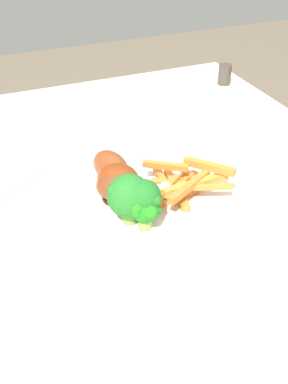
{
  "coord_description": "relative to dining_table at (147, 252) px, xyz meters",
  "views": [
    {
      "loc": [
        -0.56,
        0.24,
        1.16
      ],
      "look_at": [
        -0.03,
        0.02,
        0.77
      ],
      "focal_mm": 44.76,
      "sensor_mm": 36.0,
      "label": 1
    }
  ],
  "objects": [
    {
      "name": "carrot_fries_pile",
      "position": [
        -0.03,
        -0.04,
        0.15
      ],
      "size": [
        0.13,
        0.16,
        0.05
      ],
      "color": "orange",
      "rests_on": "dinner_plate"
    },
    {
      "name": "dining_table",
      "position": [
        0.0,
        0.0,
        0.0
      ],
      "size": [
        0.97,
        0.79,
        0.74
      ],
      "color": "silver",
      "rests_on": "ground_plane"
    },
    {
      "name": "chicken_drumstick_near",
      "position": [
        0.0,
        0.04,
        0.15
      ],
      "size": [
        0.11,
        0.11,
        0.05
      ],
      "color": "#591D0A",
      "rests_on": "dinner_plate"
    },
    {
      "name": "broccoli_floret_back",
      "position": [
        -0.07,
        0.05,
        0.17
      ],
      "size": [
        0.06,
        0.06,
        0.07
      ],
      "color": "#89A848",
      "rests_on": "dinner_plate"
    },
    {
      "name": "broccoli_floret_front",
      "position": [
        -0.08,
        0.04,
        0.17
      ],
      "size": [
        0.05,
        0.05,
        0.07
      ],
      "color": "#80A648",
      "rests_on": "dinner_plate"
    },
    {
      "name": "dinner_plate",
      "position": [
        -0.03,
        0.02,
        0.12
      ],
      "size": [
        0.29,
        0.29,
        0.01
      ],
      "primitive_type": "cylinder",
      "color": "white",
      "rests_on": "dining_table"
    },
    {
      "name": "pepper_shaker",
      "position": [
        0.35,
        -0.34,
        0.14
      ],
      "size": [
        0.03,
        0.03,
        0.05
      ],
      "primitive_type": "cylinder",
      "color": "#423833",
      "rests_on": "dining_table"
    },
    {
      "name": "chicken_drumstick_far",
      "position": [
        -0.01,
        0.04,
        0.15
      ],
      "size": [
        0.08,
        0.11,
        0.04
      ],
      "color": "#4E1E0F",
      "rests_on": "dinner_plate"
    },
    {
      "name": "chicken_drumstick_extra",
      "position": [
        0.04,
        0.04,
        0.15
      ],
      "size": [
        0.12,
        0.06,
        0.05
      ],
      "color": "#5C2210",
      "rests_on": "dinner_plate"
    },
    {
      "name": "fork",
      "position": [
        -0.29,
        0.15,
        0.12
      ],
      "size": [
        0.07,
        0.19,
        0.0
      ],
      "primitive_type": "cube",
      "rotation": [
        0.0,
        0.0,
        1.86
      ],
      "color": "silver",
      "rests_on": "dining_table"
    },
    {
      "name": "broccoli_floret_middle",
      "position": [
        -0.09,
        0.04,
        0.16
      ],
      "size": [
        0.05,
        0.05,
        0.05
      ],
      "color": "#8FBB50",
      "rests_on": "dinner_plate"
    }
  ]
}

